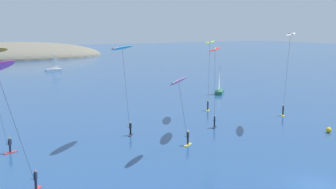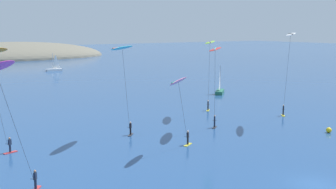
# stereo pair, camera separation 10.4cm
# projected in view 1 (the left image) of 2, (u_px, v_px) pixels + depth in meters

# --- Properties ---
(ground_plane) EXTENTS (600.00, 600.00, 0.00)m
(ground_plane) POSITION_uv_depth(u_px,v_px,m) (316.00, 185.00, 35.99)
(ground_plane) COLOR navy
(sailboat_near) EXTENTS (5.00, 4.77, 5.70)m
(sailboat_near) POSITION_uv_depth(u_px,v_px,m) (220.00, 90.00, 86.27)
(sailboat_near) COLOR #23664C
(sailboat_near) RESTS_ON ground
(sailboat_far) EXTENTS (5.95, 1.82, 5.70)m
(sailboat_far) POSITION_uv_depth(u_px,v_px,m) (53.00, 69.00, 130.80)
(sailboat_far) COLOR white
(sailboat_far) RESTS_ON ground
(kitesurfer_pink) EXTENTS (5.86, 4.63, 8.27)m
(kitesurfer_pink) POSITION_uv_depth(u_px,v_px,m) (180.00, 87.00, 43.98)
(kitesurfer_pink) COLOR yellow
(kitesurfer_pink) RESTS_ON ground
(kitesurfer_lime) EXTENTS (5.34, 6.43, 11.45)m
(kitesurfer_lime) POSITION_uv_depth(u_px,v_px,m) (210.00, 47.00, 63.09)
(kitesurfer_lime) COLOR yellow
(kitesurfer_lime) RESTS_ON ground
(kitesurfer_red) EXTENTS (5.07, 5.33, 10.95)m
(kitesurfer_red) POSITION_uv_depth(u_px,v_px,m) (215.00, 54.00, 52.98)
(kitesurfer_red) COLOR #2D2D33
(kitesurfer_red) RESTS_ON ground
(kitesurfer_white) EXTENTS (7.36, 7.47, 12.72)m
(kitesurfer_white) POSITION_uv_depth(u_px,v_px,m) (290.00, 41.00, 57.25)
(kitesurfer_white) COLOR yellow
(kitesurfer_white) RESTS_ON ground
(kitesurfer_cyan) EXTENTS (5.47, 5.02, 11.30)m
(kitesurfer_cyan) POSITION_uv_depth(u_px,v_px,m) (123.00, 54.00, 48.98)
(kitesurfer_cyan) COLOR #2D2D33
(kitesurfer_cyan) RESTS_ON ground
(marker_buoy) EXTENTS (0.70, 0.70, 0.70)m
(marker_buoy) POSITION_uv_depth(u_px,v_px,m) (329.00, 130.00, 53.87)
(marker_buoy) COLOR yellow
(marker_buoy) RESTS_ON ground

